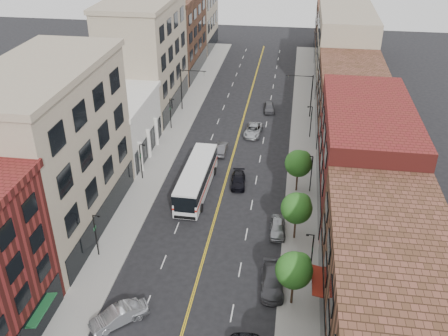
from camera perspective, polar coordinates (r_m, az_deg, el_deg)
The scene contains 33 objects.
ground at distance 46.60m, azimuth -4.54°, elevation -17.42°, with size 220.00×220.00×0.00m, color black.
sidewalk_left at distance 76.26m, azimuth -6.20°, elevation 2.91°, with size 4.00×110.00×0.15m, color gray.
sidewalk_right at distance 74.08m, azimuth 8.97°, elevation 1.87°, with size 4.00×110.00×0.15m, color gray.
bldg_l_tanoffice at distance 56.39m, azimuth -19.06°, elevation 1.47°, with size 10.00×22.00×18.00m, color gray.
bldg_l_white at distance 73.19m, azimuth -12.46°, elevation 4.59°, with size 10.00×14.00×8.00m, color silver.
bldg_l_far_a at distance 86.46m, azimuth -9.01°, elevation 12.34°, with size 10.00×20.00×18.00m, color gray.
bldg_l_far_b at distance 105.39m, azimuth -5.79°, elevation 14.79°, with size 10.00×20.00×15.00m, color #523321.
bldg_l_far_c at distance 121.91m, azimuth -3.76°, elevation 18.08°, with size 10.00×16.00×20.00m, color gray.
bldg_r_near at distance 43.22m, azimuth 18.53°, elevation -14.52°, with size 10.00×26.00×10.00m, color #523321.
bldg_r_mid at distance 62.20m, azimuth 15.72°, elevation 1.58°, with size 10.00×22.00×12.00m, color maroon.
bldg_r_far_a at distance 81.67m, azimuth 14.27°, elevation 7.78°, with size 10.00×20.00×10.00m, color #523321.
bldg_r_far_b at distance 100.92m, azimuth 13.57°, elevation 13.18°, with size 10.00×22.00×14.00m, color gray.
bldg_r_far_c at distance 120.59m, azimuth 12.91°, elevation 15.11°, with size 10.00×18.00×11.00m, color #523321.
tree_r_1 at distance 45.95m, azimuth 8.13°, elevation -11.37°, with size 3.40×3.40×5.59m.
tree_r_2 at distance 53.94m, azimuth 8.39°, elevation -4.46°, with size 3.40×3.40×5.59m.
tree_r_3 at distance 62.51m, azimuth 8.58°, elevation 0.62°, with size 3.40×3.40×5.59m.
lamp_l_1 at distance 53.25m, azimuth -14.43°, elevation -7.20°, with size 0.81×0.55×5.05m.
lamp_l_2 at distance 65.84m, azimuth -9.44°, elevation 0.97°, with size 0.81×0.55×5.05m.
lamp_l_3 at distance 79.66m, azimuth -6.11°, elevation 6.41°, with size 0.81×0.55×5.05m.
lamp_r_1 at distance 49.77m, azimuth 9.97°, elevation -9.56°, with size 0.81×0.55×5.05m.
lamp_r_2 at distance 63.06m, azimuth 9.92°, elevation -0.44°, with size 0.81×0.55×5.05m.
lamp_r_3 at distance 77.38m, azimuth 9.89°, elevation 5.41°, with size 0.81×0.55×5.05m.
signal_mast_left at distance 86.12m, azimuth -4.44°, elevation 9.49°, with size 4.49×0.18×7.20m.
signal_mast_right at distance 84.15m, azimuth 9.51°, elevation 8.68°, with size 4.49×0.18×7.20m.
city_bus at distance 62.93m, azimuth -3.16°, elevation -1.08°, with size 3.42×13.54×3.47m.
car_angle_a at distance 47.26m, azimuth -11.51°, elevation -15.86°, with size 1.88×4.67×1.59m, color #A3A5AA.
car_angle_b at distance 47.02m, azimuth -12.20°, elevation -16.25°, with size 1.67×4.80×1.58m, color silver.
car_parked_mid at distance 49.49m, azimuth 5.55°, elevation -12.80°, with size 2.19×5.38×1.56m, color #47474C.
car_parked_far at distance 56.49m, azimuth 6.14°, elevation -6.74°, with size 1.74×4.34×1.48m, color #969A9D.
car_lane_behind at distance 72.61m, azimuth -0.34°, elevation 2.24°, with size 1.55×4.43×1.46m, color #424246.
car_lane_a at distance 64.85m, azimuth 1.64°, elevation -1.44°, with size 1.82×4.48×1.30m, color black.
car_lane_b at distance 78.34m, azimuth 3.37°, elevation 4.34°, with size 2.47×5.35×1.49m, color #A8ACB0.
car_lane_c at distance 87.07m, azimuth 5.19°, elevation 6.92°, with size 1.73×4.29×1.46m, color #46464B.
Camera 1 is at (8.17, -30.86, 33.95)m, focal length 40.00 mm.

